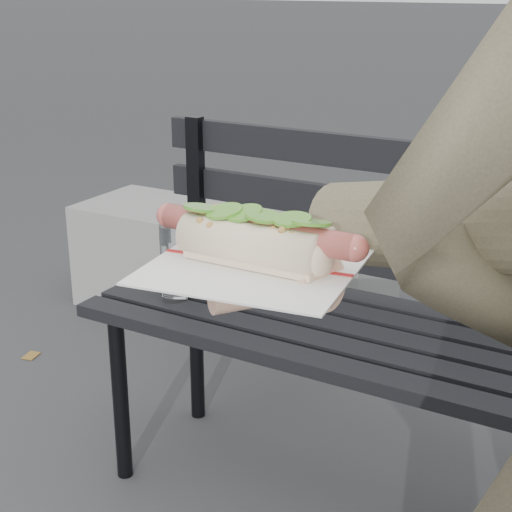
{
  "coord_description": "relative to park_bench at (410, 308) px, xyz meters",
  "views": [
    {
      "loc": [
        0.42,
        -0.65,
        1.22
      ],
      "look_at": [
        0.07,
        -0.04,
        0.97
      ],
      "focal_mm": 55.0,
      "sensor_mm": 36.0,
      "label": 1
    }
  ],
  "objects": [
    {
      "name": "held_hotdog",
      "position": [
        0.34,
        -0.9,
        0.48
      ],
      "size": [
        0.62,
        0.31,
        0.2
      ],
      "color": "#4C4433"
    },
    {
      "name": "park_bench",
      "position": [
        0.0,
        0.0,
        0.0
      ],
      "size": [
        1.5,
        0.44,
        0.88
      ],
      "color": "black",
      "rests_on": "ground"
    },
    {
      "name": "concrete_block",
      "position": [
        -0.95,
        0.75,
        -0.32
      ],
      "size": [
        1.2,
        0.4,
        0.4
      ],
      "primitive_type": "cube",
      "color": "slate",
      "rests_on": "ground"
    }
  ]
}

